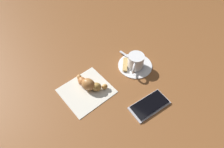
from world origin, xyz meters
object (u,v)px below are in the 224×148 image
object	(u,v)px
saucer	(135,65)
teaspoon	(135,62)
cell_phone	(149,105)
espresso_cup	(136,61)
napkin	(86,91)
croissant	(89,84)
sugar_packet	(125,64)

from	to	relation	value
saucer	teaspoon	bearing A→B (deg)	-151.03
cell_phone	saucer	bearing A→B (deg)	-132.37
espresso_cup	napkin	world-z (taller)	espresso_cup
napkin	espresso_cup	bearing A→B (deg)	158.35
napkin	croissant	distance (m)	0.03
saucer	espresso_cup	bearing A→B (deg)	28.39
espresso_cup	teaspoon	bearing A→B (deg)	-151.27
saucer	espresso_cup	size ratio (longest dim) A/B	1.54
teaspoon	cell_phone	size ratio (longest dim) A/B	0.84
sugar_packet	croissant	bearing A→B (deg)	-46.42
espresso_cup	napkin	xyz separation A→B (m)	(0.20, -0.08, -0.03)
napkin	cell_phone	distance (m)	0.23
espresso_cup	cell_phone	bearing A→B (deg)	48.66
teaspoon	cell_phone	distance (m)	0.20
saucer	napkin	xyz separation A→B (m)	(0.21, -0.07, -0.00)
napkin	cell_phone	bearing A→B (deg)	111.29
teaspoon	sugar_packet	xyz separation A→B (m)	(0.04, -0.02, 0.00)
sugar_packet	napkin	size ratio (longest dim) A/B	0.41
napkin	cell_phone	size ratio (longest dim) A/B	1.11
teaspoon	cell_phone	world-z (taller)	teaspoon
croissant	sugar_packet	bearing A→B (deg)	165.05
saucer	teaspoon	xyz separation A→B (m)	(-0.01, -0.01, 0.01)
teaspoon	sugar_packet	size ratio (longest dim) A/B	1.84
saucer	croissant	distance (m)	0.21
saucer	sugar_packet	world-z (taller)	sugar_packet
saucer	napkin	distance (m)	0.22
cell_phone	sugar_packet	bearing A→B (deg)	-120.76
teaspoon	espresso_cup	bearing A→B (deg)	28.73
espresso_cup	napkin	size ratio (longest dim) A/B	0.53
espresso_cup	croissant	xyz separation A→B (m)	(0.18, -0.08, -0.01)
napkin	croissant	bearing A→B (deg)	-179.02
teaspoon	sugar_packet	bearing A→B (deg)	-33.04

